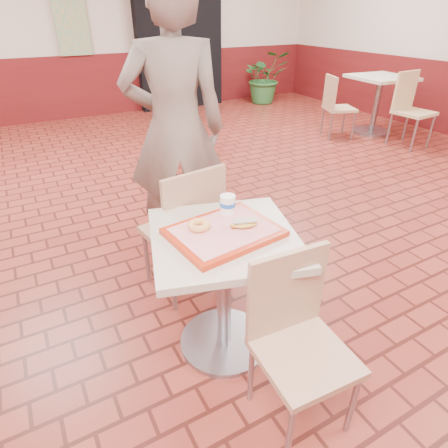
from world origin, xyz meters
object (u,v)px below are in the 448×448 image
main_table (224,274)px  potted_plant (265,77)px  second_table (378,95)px  ring_donut (199,225)px  chair_second_front (410,105)px  chair_main_back (187,227)px  long_john_donut (244,224)px  chair_main_front (297,334)px  paper_cup (228,204)px  customer (176,131)px  serving_tray (224,232)px  chair_second_left (336,104)px

main_table → potted_plant: potted_plant is taller
second_table → ring_donut: bearing=-148.5°
chair_second_front → main_table: bearing=-157.5°
chair_main_back → second_table: size_ratio=1.09×
long_john_donut → potted_plant: size_ratio=0.14×
chair_main_front → main_table: bearing=104.9°
chair_main_back → second_table: 4.53m
chair_main_back → ring_donut: (-0.12, -0.45, 0.28)m
chair_main_back → paper_cup: (0.07, -0.39, 0.31)m
customer → ring_donut: bearing=92.4°
chair_main_front → potted_plant: (3.67, 5.63, 0.03)m
main_table → serving_tray: (-0.00, -0.00, 0.25)m
main_table → chair_main_front: chair_main_front is taller
chair_main_back → chair_second_left: (3.32, 2.21, -0.02)m
serving_tray → ring_donut: (-0.10, 0.07, 0.03)m
chair_main_back → long_john_donut: size_ratio=6.49×
customer → paper_cup: size_ratio=19.17×
customer → ring_donut: (-0.29, -0.96, -0.18)m
chair_main_back → serving_tray: size_ratio=1.81×
main_table → long_john_donut: 0.30m
paper_cup → potted_plant: bearing=53.8°
customer → chair_second_left: customer is taller
ring_donut → chair_second_front: bearing=25.2°
chair_second_left → main_table: bearing=150.3°
main_table → chair_second_front: (3.96, 1.98, 0.04)m
paper_cup → customer: bearing=84.1°
chair_main_front → potted_plant: size_ratio=0.84×
chair_main_front → second_table: 5.01m
chair_main_back → chair_second_left: 3.99m
long_john_donut → serving_tray: bearing=164.0°
second_table → potted_plant: potted_plant is taller
paper_cup → potted_plant: size_ratio=0.10×
customer → paper_cup: (-0.09, -0.89, -0.14)m
long_john_donut → chair_second_front: (3.87, 2.01, -0.24)m
chair_second_left → chair_second_front: bearing=-119.4°
ring_donut → potted_plant: size_ratio=0.11×
main_table → long_john_donut: size_ratio=5.27×
customer → serving_tray: bearing=98.7°
second_table → potted_plant: bearing=96.2°
serving_tray → potted_plant: (3.77, 5.15, -0.25)m
paper_cup → ring_donut: bearing=-161.2°
ring_donut → long_john_donut: (0.19, -0.09, 0.00)m
serving_tray → paper_cup: 0.18m
chair_main_back → potted_plant: size_ratio=0.92×
customer → long_john_donut: (-0.09, -1.05, -0.17)m
customer → long_john_donut: bearing=104.0°
chair_second_front → chair_main_front: bearing=-151.6°
chair_main_front → long_john_donut: 0.55m
serving_tray → long_john_donut: bearing=-16.0°
main_table → paper_cup: bearing=54.5°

